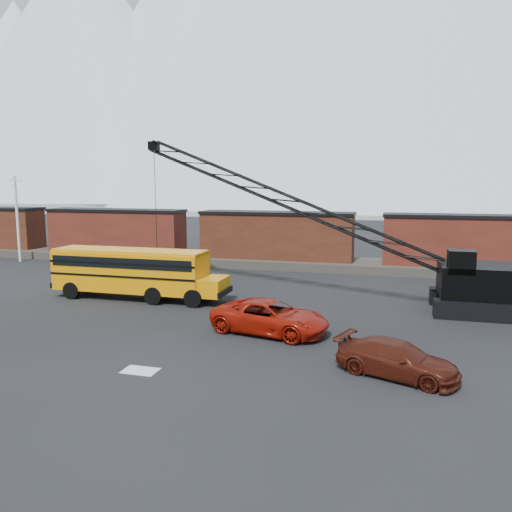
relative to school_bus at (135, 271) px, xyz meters
The scene contains 12 objects.
ground 9.45m from the school_bus, 50.84° to the right, with size 160.00×160.00×0.00m, color black.
mountain_ridge 290.40m from the school_bus, 87.50° to the left, with size 800.00×340.00×240.00m.
gravel_berm 15.99m from the school_bus, 68.41° to the left, with size 120.00×5.00×0.70m, color #4B443D.
boxcar_west_near 17.97m from the school_bus, 124.41° to the left, with size 13.70×3.10×4.17m.
boxcar_mid 15.95m from the school_bus, 68.41° to the left, with size 13.70×3.10×4.17m.
boxcar_east_near 26.42m from the school_bus, 34.11° to the left, with size 13.70×3.10×4.17m.
utility_pole 21.25m from the school_bus, 149.22° to the left, with size 1.40×0.24×8.00m.
snow_patch 13.00m from the school_bus, 60.40° to the right, with size 1.40×0.90×0.02m, color silver.
school_bus is the anchor object (origin of this frame).
red_pickup 11.30m from the school_bus, 25.79° to the right, with size 2.71×5.88×1.63m, color #991307.
maroon_suv 18.58m from the school_bus, 29.16° to the right, with size 1.92×4.73×1.37m, color #42140B.
crawler_crane 11.47m from the school_bus, 16.87° to the left, with size 24.67×4.68×10.46m.
Camera 1 is at (9.99, -21.05, 7.44)m, focal length 35.00 mm.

